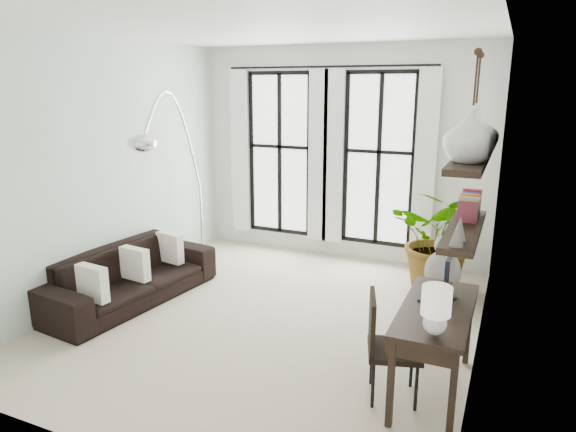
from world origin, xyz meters
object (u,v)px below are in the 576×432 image
Objects in this scene: plant at (442,240)px; desk at (435,316)px; desk_chair at (385,340)px; buddha at (442,275)px; sofa at (130,275)px; arc_lamp at (173,135)px.

plant reaches higher than desk.
desk is 1.46× the size of desk_chair.
plant is at bearing 96.46° from desk.
buddha is at bearing 68.43° from desk_chair.
sofa is at bearing -157.19° from buddha.
sofa is at bearing -150.66° from plant.
arc_lamp is 2.96× the size of buddha.
desk_chair is at bearing -26.54° from arc_lamp.
desk_chair reaches higher than sofa.
buddha is at bearing 95.43° from desk.
desk reaches higher than buddha.
desk_chair is 3.94m from arc_lamp.
arc_lamp is at bearing 136.52° from desk_chair.
plant is at bearing -53.95° from sofa.
sofa is 0.89× the size of arc_lamp.
sofa is 3.99m from plant.
desk is at bearing -83.54° from plant.
desk_chair is at bearing -94.63° from buddha.
desk is 0.53× the size of arc_lamp.
desk is at bearing -21.65° from arc_lamp.
plant is 1.00× the size of desk.
arc_lamp reaches higher than buddha.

